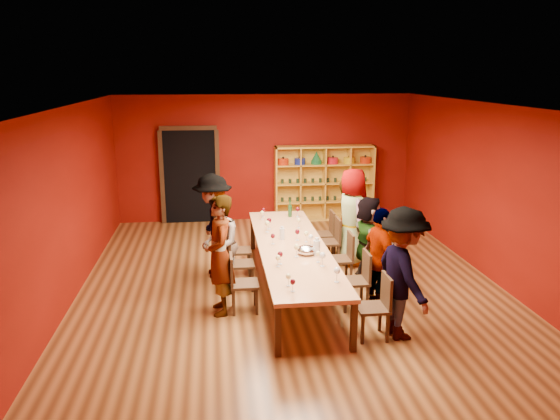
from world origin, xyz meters
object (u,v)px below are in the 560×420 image
object	(u,v)px
shelving_unit	(324,179)
person_left_2	(220,244)
chair_person_right_1	(359,277)
person_right_1	(380,258)
person_left_3	(213,226)
chair_person_right_3	(332,239)
chair_person_left_1	(239,280)
chair_person_right_0	(378,303)
spittoon_bowl	(306,250)
person_left_1	(220,255)
person_right_2	(368,240)
chair_person_left_3	(235,247)
person_right_0	(403,274)
chair_person_right_2	(344,256)
chair_person_left_2	(236,261)
wine_bottle	(290,211)
chair_person_right_4	(326,231)
tasting_table	(292,249)
person_right_4	(347,218)
person_right_3	(352,217)

from	to	relation	value
shelving_unit	person_left_2	distance (m)	4.94
chair_person_right_1	person_right_1	world-z (taller)	person_right_1
person_left_3	chair_person_right_3	size ratio (longest dim) A/B	2.05
chair_person_left_1	chair_person_right_0	bearing A→B (deg)	-30.25
spittoon_bowl	person_left_3	bearing A→B (deg)	138.82
person_left_1	person_right_2	distance (m)	2.67
chair_person_left_3	chair_person_right_1	bearing A→B (deg)	-42.34
chair_person_left_1	person_left_2	xyz separation A→B (m)	(-0.27, 0.87, 0.30)
person_left_1	person_left_2	world-z (taller)	person_left_1
person_left_3	chair_person_right_3	xyz separation A→B (m)	(2.18, 0.29, -0.42)
chair_person_left_1	person_right_2	world-z (taller)	person_right_2
chair_person_right_3	shelving_unit	bearing A→B (deg)	81.42
chair_person_left_1	person_right_0	world-z (taller)	person_right_0
chair_person_right_2	chair_person_left_2	bearing A→B (deg)	-178.99
chair_person_right_2	person_left_1	bearing A→B (deg)	-156.70
person_right_2	wine_bottle	world-z (taller)	person_right_2
chair_person_left_2	chair_person_right_3	world-z (taller)	same
person_right_2	chair_person_right_0	bearing A→B (deg)	161.36
shelving_unit	chair_person_right_4	bearing A→B (deg)	-100.14
chair_person_left_2	person_right_0	world-z (taller)	person_right_0
person_right_0	chair_person_right_3	size ratio (longest dim) A/B	2.04
person_left_2	wine_bottle	bearing A→B (deg)	145.25
tasting_table	person_left_3	bearing A→B (deg)	147.79
person_right_4	person_right_0	bearing A→B (deg)	-172.10
spittoon_bowl	wine_bottle	size ratio (longest dim) A/B	0.92
chair_person_left_3	wine_bottle	size ratio (longest dim) A/B	2.78
person_right_1	spittoon_bowl	world-z (taller)	person_right_1
person_right_3	person_right_2	bearing A→B (deg)	174.99
person_right_0	person_right_4	size ratio (longest dim) A/B	1.21
person_left_1	chair_person_right_2	distance (m)	2.32
chair_person_left_2	chair_person_left_3	distance (m)	0.69
chair_person_left_2	chair_person_left_3	bearing A→B (deg)	90.00
person_right_4	wine_bottle	distance (m)	1.12
person_right_1	person_left_2	bearing A→B (deg)	58.82
shelving_unit	chair_person_right_4	size ratio (longest dim) A/B	2.70
person_left_2	person_right_4	world-z (taller)	person_left_2
person_left_2	person_right_4	distance (m)	2.90
chair_person_right_3	spittoon_bowl	bearing A→B (deg)	-115.82
chair_person_right_0	person_right_4	size ratio (longest dim) A/B	0.59
chair_person_right_0	spittoon_bowl	distance (m)	1.59
person_left_2	chair_person_right_0	size ratio (longest dim) A/B	1.79
shelving_unit	person_right_1	size ratio (longest dim) A/B	1.54
chair_person_left_1	person_left_3	world-z (taller)	person_left_3
chair_person_right_1	spittoon_bowl	size ratio (longest dim) A/B	3.03
chair_person_left_1	person_right_2	bearing A→B (deg)	21.98
person_left_1	chair_person_right_0	distance (m)	2.38
person_left_2	chair_person_right_2	size ratio (longest dim) A/B	1.79
person_right_0	chair_person_right_1	world-z (taller)	person_right_0
person_left_3	chair_person_left_1	bearing A→B (deg)	7.32
chair_person_left_2	chair_person_right_3	size ratio (longest dim) A/B	1.00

